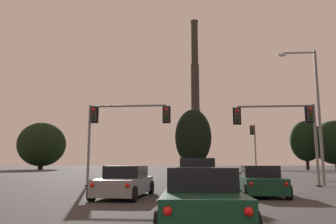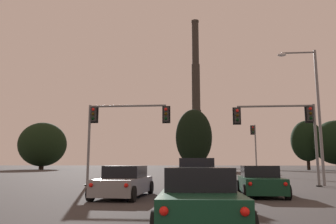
{
  "view_description": "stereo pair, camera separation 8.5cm",
  "coord_description": "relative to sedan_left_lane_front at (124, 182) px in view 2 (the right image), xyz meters",
  "views": [
    {
      "loc": [
        0.04,
        -2.33,
        1.52
      ],
      "look_at": [
        -2.42,
        25.43,
        5.94
      ],
      "focal_mm": 35.0,
      "sensor_mm": 36.0,
      "label": 1
    },
    {
      "loc": [
        0.12,
        -2.32,
        1.52
      ],
      "look_at": [
        -2.42,
        25.43,
        5.94
      ],
      "focal_mm": 35.0,
      "sensor_mm": 36.0,
      "label": 2
    }
  ],
  "objects": [
    {
      "name": "sedan_center_lane_second",
      "position": [
        3.44,
        -6.86,
        0.0
      ],
      "size": [
        2.14,
        4.76,
        1.43
      ],
      "rotation": [
        0.0,
        0.0,
        0.04
      ],
      "color": "#0F3823",
      "rests_on": "ground_plane"
    },
    {
      "name": "pickup_truck_center_lane_front",
      "position": [
        3.36,
        1.54,
        0.14
      ],
      "size": [
        2.25,
        5.53,
        1.82
      ],
      "rotation": [
        0.0,
        0.0,
        0.01
      ],
      "color": "navy",
      "rests_on": "ground_plane"
    },
    {
      "name": "sedan_left_lane_front",
      "position": [
        0.0,
        0.0,
        0.0
      ],
      "size": [
        2.19,
        4.78,
        1.43
      ],
      "rotation": [
        0.0,
        0.0,
        -0.05
      ],
      "color": "gray",
      "rests_on": "ground_plane"
    },
    {
      "name": "smokestack",
      "position": [
        2.9,
        122.55,
        24.5
      ],
      "size": [
        6.58,
        6.58,
        64.4
      ],
      "color": "#2B2722",
      "rests_on": "ground_plane"
    },
    {
      "name": "sedan_right_lane_front",
      "position": [
        6.44,
        1.43,
        0.0
      ],
      "size": [
        2.17,
        4.77,
        1.43
      ],
      "rotation": [
        0.0,
        0.0,
        -0.04
      ],
      "color": "#0F3823",
      "rests_on": "ground_plane"
    },
    {
      "name": "street_lamp",
      "position": [
        11.74,
        8.7,
        5.2
      ],
      "size": [
        2.79,
        0.36,
        9.8
      ],
      "color": "slate",
      "rests_on": "ground_plane"
    },
    {
      "name": "treeline_right_mid",
      "position": [
        30.35,
        68.59,
        6.46
      ],
      "size": [
        7.77,
        6.99,
        12.16
      ],
      "color": "black",
      "rests_on": "ground_plane"
    },
    {
      "name": "traffic_light_overhead_right",
      "position": [
        9.59,
        7.89,
        3.64
      ],
      "size": [
        5.75,
        0.5,
        5.62
      ],
      "color": "slate",
      "rests_on": "ground_plane"
    },
    {
      "name": "traffic_light_overhead_left",
      "position": [
        -2.34,
        7.45,
        3.73
      ],
      "size": [
        6.03,
        0.5,
        5.72
      ],
      "color": "slate",
      "rests_on": "ground_plane"
    },
    {
      "name": "treeline_far_left",
      "position": [
        2.45,
        64.04,
        7.24
      ],
      "size": [
        8.79,
        7.91,
        14.69
      ],
      "color": "black",
      "rests_on": "ground_plane"
    },
    {
      "name": "treeline_left_mid",
      "position": [
        -38.97,
        70.94,
        6.11
      ],
      "size": [
        12.98,
        11.68,
        12.76
      ],
      "color": "black",
      "rests_on": "ground_plane"
    },
    {
      "name": "traffic_light_far_right",
      "position": [
        10.86,
        28.69,
        3.65
      ],
      "size": [
        0.78,
        0.5,
        6.62
      ],
      "color": "slate",
      "rests_on": "ground_plane"
    }
  ]
}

